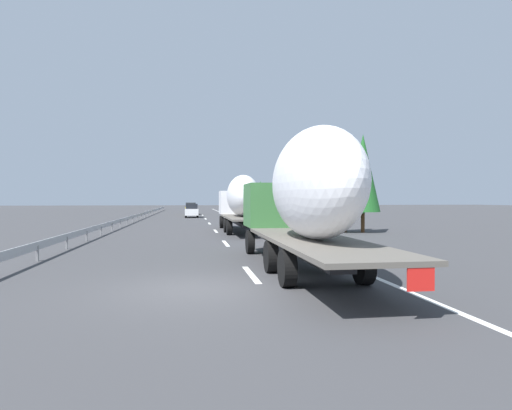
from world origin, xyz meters
name	(u,v)px	position (x,y,z in m)	size (l,w,h in m)	color
ground_plane	(191,220)	(40.00, 0.00, 0.00)	(260.00, 260.00, 0.00)	#38383A
lane_stripe_0	(251,274)	(2.00, -1.80, 0.00)	(3.20, 0.20, 0.01)	white
lane_stripe_1	(226,243)	(11.92, -1.80, 0.00)	(3.20, 0.20, 0.01)	white
lane_stripe_2	(216,231)	(21.29, -1.80, 0.00)	(3.20, 0.20, 0.01)	white
lane_stripe_3	(209,223)	(31.85, -1.80, 0.00)	(3.20, 0.20, 0.01)	white
lane_stripe_4	(206,219)	(42.34, -1.80, 0.00)	(3.20, 0.20, 0.01)	white
lane_stripe_5	(203,215)	(55.17, -1.80, 0.00)	(3.20, 0.20, 0.01)	white
edge_line_right	(233,218)	(45.00, -5.50, 0.00)	(110.00, 0.20, 0.01)	white
truck_lead	(241,200)	(20.25, -3.60, 2.37)	(13.33, 2.55, 4.13)	silver
truck_trailing	(304,195)	(2.26, -3.60, 2.56)	(13.89, 2.55, 4.57)	#387038
car_yellow_coupe	(191,209)	(58.22, -0.03, 0.95)	(4.69, 1.76, 1.90)	gold
car_white_van	(192,210)	(46.90, -0.11, 0.93)	(4.46, 1.75, 1.83)	white
road_sign	(253,202)	(35.27, -6.70, 2.09)	(0.10, 0.90, 3.01)	gray
tree_0	(261,194)	(58.07, -11.22, 3.30)	(2.80, 2.80, 5.36)	#472D19
tree_1	(363,173)	(18.22, -12.24, 4.30)	(2.47, 2.47, 7.12)	#472D19
tree_2	(345,175)	(18.66, -11.05, 4.16)	(2.85, 2.85, 6.96)	#472D19
tree_3	(311,183)	(35.60, -13.27, 4.18)	(2.83, 2.83, 6.95)	#472D19
tree_4	(254,192)	(56.01, -9.79, 3.49)	(3.16, 3.16, 5.53)	#472D19
guardrail_median	(141,214)	(43.00, 6.00, 0.58)	(94.00, 0.10, 0.76)	#9EA0A5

